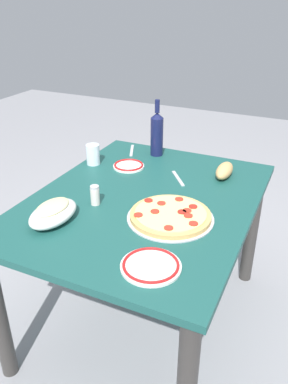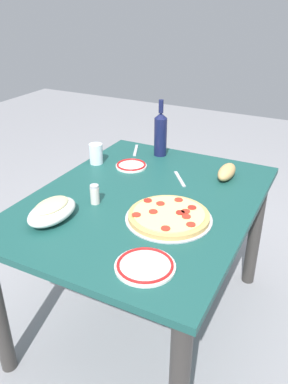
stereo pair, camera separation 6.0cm
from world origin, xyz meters
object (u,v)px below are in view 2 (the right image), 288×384
Objects in this scene: pepperoni_pizza at (169,216)px; bread_loaf at (227,172)px; spice_shaker at (95,194)px; baked_pasta_dish at (52,210)px; wine_bottle at (161,133)px; side_plate_near at (145,266)px; water_glass at (96,154)px; dining_table at (144,220)px; side_plate_far at (131,165)px.

pepperoni_pizza is 0.49m from bread_loaf.
baked_pasta_dish is at bearing -22.27° from spice_shaker.
baked_pasta_dish is 2.76× the size of spice_shaker.
pepperoni_pizza is at bearing -10.97° from bread_loaf.
wine_bottle reaches higher than side_plate_near.
wine_bottle reaches higher than water_glass.
spice_shaker is at bearing -50.42° from dining_table.
side_plate_near is at bearing -2.66° from bread_loaf.
wine_bottle is at bearing -107.04° from bread_loaf.
spice_shaker is (-0.30, -0.40, 0.03)m from side_plate_near.
wine_bottle is at bearing 164.26° from side_plate_far.
water_glass is 0.44m from spice_shaker.
pepperoni_pizza is 0.68m from water_glass.
dining_table is 7.53× the size of side_plate_far.
dining_table is at bearing 129.58° from spice_shaker.
baked_pasta_dish reaches higher than pepperoni_pizza.
side_plate_near is (0.44, 0.23, 0.12)m from dining_table.
dining_table is at bearing -35.74° from bread_loaf.
spice_shaker is at bearing 32.54° from water_glass.
baked_pasta_dish is at bearing -102.79° from side_plate_near.
wine_bottle is at bearing 178.73° from spice_shaker.
dining_table is 0.51m from side_plate_near.
water_glass is (0.26, -0.25, -0.07)m from wine_bottle.
side_plate_near is 0.81m from bread_loaf.
spice_shaker reaches higher than baked_pasta_dish.
wine_bottle reaches higher than dining_table.
wine_bottle reaches higher than spice_shaker.
bread_loaf is (-0.37, 0.27, 0.15)m from dining_table.
wine_bottle is (-0.61, -0.32, 0.11)m from pepperoni_pizza.
baked_pasta_dish is 0.59m from water_glass.
bread_loaf is 2.02× the size of spice_shaker.
spice_shaker is (0.64, -0.01, -0.08)m from wine_bottle.
water_glass is at bearing -78.74° from bread_loaf.
side_plate_near is (0.11, 0.47, -0.03)m from baked_pasta_dish.
side_plate_far is at bearing -135.21° from pepperoni_pizza.
baked_pasta_dish is 0.77× the size of wine_bottle.
side_plate_near is at bearing 31.96° from side_plate_far.
dining_table is at bearing 59.89° from water_glass.
baked_pasta_dish is 0.61m from side_plate_far.
pepperoni_pizza is 0.47m from baked_pasta_dish.
bread_loaf reaches higher than side_plate_near.
dining_table is 0.37m from side_plate_far.
wine_bottle reaches higher than bread_loaf.
spice_shaker reaches higher than side_plate_far.
wine_bottle is at bearing -157.79° from side_plate_near.
wine_bottle is 0.64m from spice_shaker.
pepperoni_pizza reaches higher than dining_table.
water_glass reaches higher than pepperoni_pizza.
baked_pasta_dish is 2.24× the size of water_glass.
spice_shaker is at bearing 157.73° from baked_pasta_dish.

